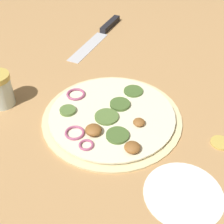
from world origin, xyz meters
name	(u,v)px	position (x,y,z in m)	size (l,w,h in m)	color
ground_plane	(112,118)	(0.00, 0.00, 0.00)	(3.00, 3.00, 0.00)	tan
pizza	(111,117)	(0.00, 0.00, 0.01)	(0.31, 0.31, 0.03)	beige
knife	(104,31)	(-0.28, -0.31, 0.01)	(0.30, 0.13, 0.02)	silver
loose_cap	(221,142)	(-0.10, 0.21, 0.00)	(0.04, 0.04, 0.01)	gold
flour_patch	(183,194)	(0.05, 0.23, 0.00)	(0.14, 0.14, 0.00)	white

